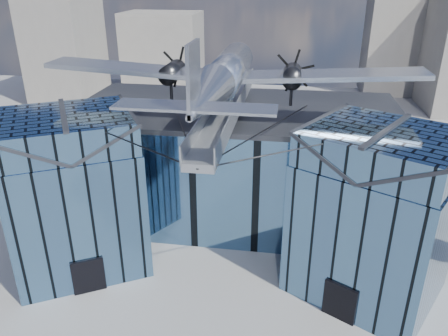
# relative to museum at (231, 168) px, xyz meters

# --- Properties ---
(ground_plane) EXTENTS (120.00, 120.00, 0.00)m
(ground_plane) POSITION_rel_museum_xyz_m (-0.00, -5.82, -5.54)
(ground_plane) COLOR gray
(museum) EXTENTS (32.88, 24.50, 17.60)m
(museum) POSITION_rel_museum_xyz_m (0.00, 0.00, 0.00)
(museum) COLOR #486E93
(museum) RESTS_ON ground
(bg_towers) EXTENTS (77.00, 24.50, 26.00)m
(bg_towers) POSITION_rel_museum_xyz_m (1.45, 44.67, 4.47)
(bg_towers) COLOR slate
(bg_towers) RESTS_ON ground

